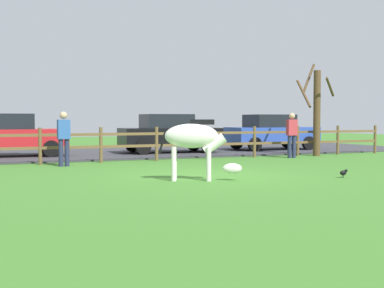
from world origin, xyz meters
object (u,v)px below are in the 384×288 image
(visitor_left_of_tree, at_px, (64,136))
(visitor_right_of_tree, at_px, (292,133))
(crow_on_grass, at_px, (344,173))
(parked_car_red, at_px, (9,135))
(zebra, at_px, (195,141))
(bare_tree, at_px, (316,110))
(parked_car_black, at_px, (169,133))
(parked_car_blue, at_px, (271,132))

(visitor_left_of_tree, xyz_separation_m, visitor_right_of_tree, (8.24, 0.09, 0.00))
(crow_on_grass, height_order, parked_car_red, parked_car_red)
(zebra, relative_size, visitor_left_of_tree, 1.10)
(visitor_left_of_tree, bearing_deg, bare_tree, 3.30)
(bare_tree, height_order, crow_on_grass, bare_tree)
(visitor_right_of_tree, bearing_deg, visitor_left_of_tree, -179.41)
(bare_tree, height_order, parked_car_black, bare_tree)
(parked_car_red, relative_size, visitor_right_of_tree, 2.49)
(parked_car_black, bearing_deg, crow_on_grass, -86.74)
(visitor_left_of_tree, distance_m, visitor_right_of_tree, 8.24)
(crow_on_grass, distance_m, parked_car_black, 9.99)
(parked_car_black, height_order, visitor_right_of_tree, visitor_right_of_tree)
(bare_tree, distance_m, visitor_right_of_tree, 1.75)
(parked_car_black, bearing_deg, visitor_right_of_tree, -50.60)
(parked_car_black, bearing_deg, parked_car_blue, 1.02)
(bare_tree, relative_size, parked_car_blue, 0.88)
(parked_car_red, bearing_deg, visitor_right_of_tree, -24.29)
(bare_tree, bearing_deg, visitor_right_of_tree, -161.86)
(bare_tree, xyz_separation_m, parked_car_blue, (0.27, 3.55, -0.92))
(zebra, xyz_separation_m, visitor_right_of_tree, (6.18, 5.04, -0.02))
(parked_car_black, bearing_deg, bare_tree, -36.52)
(crow_on_grass, relative_size, parked_car_black, 0.05)
(visitor_right_of_tree, bearing_deg, parked_car_red, 155.71)
(crow_on_grass, xyz_separation_m, parked_car_red, (-6.72, 10.24, 0.72))
(parked_car_red, distance_m, visitor_right_of_tree, 10.30)
(crow_on_grass, distance_m, parked_car_red, 12.27)
(visitor_right_of_tree, bearing_deg, crow_on_grass, -113.94)
(zebra, bearing_deg, visitor_right_of_tree, 39.22)
(bare_tree, bearing_deg, visitor_left_of_tree, -176.70)
(bare_tree, height_order, parked_car_blue, bare_tree)
(parked_car_red, bearing_deg, visitor_left_of_tree, -75.12)
(zebra, height_order, parked_car_blue, parked_car_blue)
(parked_car_black, bearing_deg, parked_car_red, 177.22)
(bare_tree, xyz_separation_m, visitor_left_of_tree, (-9.68, -0.56, -0.86))
(zebra, height_order, parked_car_red, parked_car_red)
(bare_tree, relative_size, zebra, 1.98)
(parked_car_black, relative_size, parked_car_blue, 1.01)
(parked_car_red, height_order, visitor_left_of_tree, visitor_left_of_tree)
(zebra, distance_m, visitor_left_of_tree, 5.37)
(bare_tree, relative_size, parked_car_black, 0.87)
(parked_car_black, xyz_separation_m, parked_car_blue, (4.95, 0.09, 0.00))
(zebra, bearing_deg, parked_car_black, 71.85)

